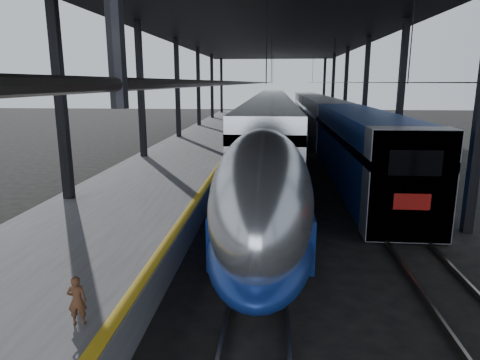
# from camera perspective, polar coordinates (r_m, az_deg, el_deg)

# --- Properties ---
(ground) EXTENTS (160.00, 160.00, 0.00)m
(ground) POSITION_cam_1_polar(r_m,az_deg,el_deg) (12.43, -6.88, -13.50)
(ground) COLOR black
(ground) RESTS_ON ground
(platform) EXTENTS (6.00, 80.00, 1.00)m
(platform) POSITION_cam_1_polar(r_m,az_deg,el_deg) (31.84, -6.02, 3.77)
(platform) COLOR #4C4C4F
(platform) RESTS_ON ground
(yellow_strip) EXTENTS (0.30, 80.00, 0.01)m
(yellow_strip) POSITION_cam_1_polar(r_m,az_deg,el_deg) (31.37, -0.99, 4.64)
(yellow_strip) COLOR gold
(yellow_strip) RESTS_ON platform
(rails) EXTENTS (6.52, 80.00, 0.16)m
(rails) POSITION_cam_1_polar(r_m,az_deg,el_deg) (31.45, 8.50, 2.81)
(rails) COLOR slate
(rails) RESTS_ON ground
(canopy) EXTENTS (18.00, 75.00, 9.47)m
(canopy) POSITION_cam_1_polar(r_m,az_deg,el_deg) (31.11, 4.01, 19.52)
(canopy) COLOR black
(canopy) RESTS_ON ground
(tgv_train) EXTENTS (3.03, 65.20, 4.35)m
(tgv_train) POSITION_cam_1_polar(r_m,az_deg,el_deg) (39.65, 4.15, 7.83)
(tgv_train) COLOR #B0B2B7
(tgv_train) RESTS_ON ground
(second_train) EXTENTS (2.91, 56.05, 4.00)m
(second_train) POSITION_cam_1_polar(r_m,az_deg,el_deg) (42.02, 11.07, 7.90)
(second_train) COLOR navy
(second_train) RESTS_ON ground
(child) EXTENTS (0.39, 0.29, 0.98)m
(child) POSITION_cam_1_polar(r_m,az_deg,el_deg) (8.92, -20.91, -14.76)
(child) COLOR #512E1B
(child) RESTS_ON platform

